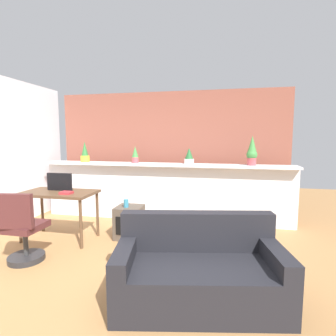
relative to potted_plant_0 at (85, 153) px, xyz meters
The scene contains 15 objects.
ground_plane 2.84m from the potted_plant_0, 51.37° to the right, with size 12.00×12.00×0.00m, color #9E7042.
divider_wall 1.75m from the potted_plant_0, ahead, with size 4.72×0.16×1.05m, color silver.
plant_shelf 1.60m from the potted_plant_0, ahead, with size 4.72×0.39×0.04m, color silver.
brick_wall_behind 1.70m from the potted_plant_0, 20.95° to the left, with size 4.72×0.10×2.50m, color brown.
potted_plant_0 is the anchor object (origin of this frame).
potted_plant_1 1.05m from the potted_plant_0, ahead, with size 0.13×0.13×0.32m.
potted_plant_2 2.08m from the potted_plant_0, ahead, with size 0.18×0.18×0.30m.
potted_plant_3 3.17m from the potted_plant_0, ahead, with size 0.18×0.18×0.51m.
desk 1.40m from the potted_plant_0, 78.86° to the right, with size 1.10×0.60×0.75m.
tv_monitor 1.24m from the potted_plant_0, 79.65° to the right, with size 0.41×0.04×0.27m, color black.
office_chair 2.23m from the potted_plant_0, 82.76° to the right, with size 0.47×0.48×0.91m.
side_cube_shelf 1.89m from the potted_plant_0, 37.35° to the right, with size 0.40×0.41×0.50m.
vase_on_shelf 1.74m from the potted_plant_0, 39.12° to the right, with size 0.08×0.08×0.12m, color teal.
book_on_desk 1.53m from the potted_plant_0, 71.50° to the right, with size 0.16×0.13×0.04m, color #B22D33.
couch 3.56m from the potted_plant_0, 43.42° to the right, with size 1.67×1.04×0.80m.
Camera 1 is at (1.09, -2.74, 1.56)m, focal length 28.00 mm.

